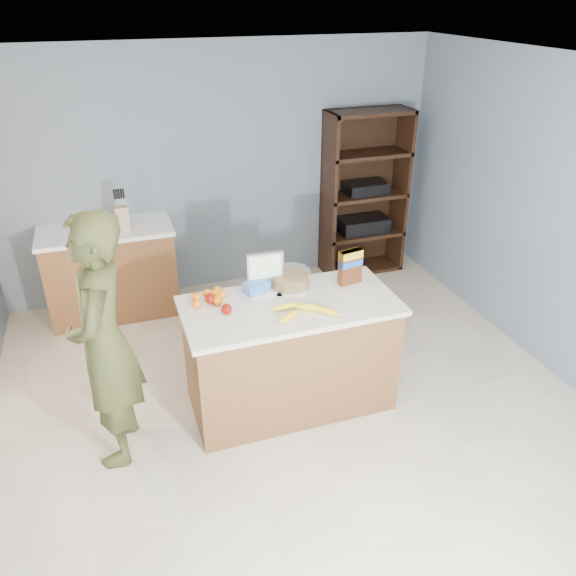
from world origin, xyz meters
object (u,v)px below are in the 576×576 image
object	(u,v)px
tv	(265,268)
counter_peninsula	(290,358)
shelving_unit	(363,196)
person	(104,343)
cereal_box	(350,265)

from	to	relation	value
tv	counter_peninsula	bearing A→B (deg)	-72.74
shelving_unit	person	world-z (taller)	shelving_unit
person	cereal_box	world-z (taller)	person
shelving_unit	cereal_box	xyz separation A→B (m)	(-1.02, -1.90, 0.19)
tv	cereal_box	distance (m)	0.65
shelving_unit	person	size ratio (longest dim) A/B	1.01
shelving_unit	cereal_box	size ratio (longest dim) A/B	6.62
cereal_box	person	bearing A→B (deg)	-172.41
counter_peninsula	tv	distance (m)	0.72
cereal_box	shelving_unit	bearing A→B (deg)	61.82
counter_peninsula	shelving_unit	size ratio (longest dim) A/B	0.87
shelving_unit	person	bearing A→B (deg)	-143.03
tv	cereal_box	world-z (taller)	tv
counter_peninsula	person	distance (m)	1.39
person	cereal_box	distance (m)	1.85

